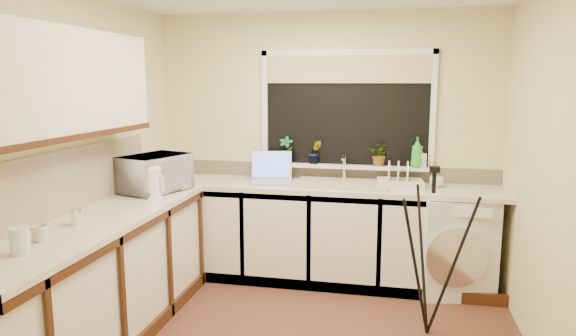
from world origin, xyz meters
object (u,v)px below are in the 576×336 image
(steel_jar, at_px, (77,217))
(kettle, at_px, (150,183))
(washing_machine, at_px, (453,243))
(glass_jug, at_px, (20,241))
(dish_rack, at_px, (400,183))
(cup_back, at_px, (437,182))
(soap_bottle_green, at_px, (417,152))
(plant_b, at_px, (315,152))
(plant_a, at_px, (286,150))
(microwave, at_px, (155,173))
(plant_d, at_px, (380,154))
(tripod, at_px, (431,252))
(laptop, at_px, (271,174))
(cup_left, at_px, (39,234))
(soap_bottle_clear, at_px, (420,157))

(steel_jar, bearing_deg, kettle, 84.32)
(washing_machine, xyz_separation_m, glass_jug, (-2.47, -2.20, 0.55))
(washing_machine, distance_m, dish_rack, 0.69)
(dish_rack, xyz_separation_m, glass_jug, (-2.00, -2.25, 0.04))
(glass_jug, bearing_deg, washing_machine, 41.69)
(washing_machine, relative_size, kettle, 3.71)
(cup_back, bearing_deg, soap_bottle_green, 145.18)
(kettle, distance_m, plant_b, 1.55)
(plant_a, relative_size, plant_b, 1.13)
(glass_jug, height_order, microwave, microwave)
(plant_d, bearing_deg, steel_jar, -134.96)
(washing_machine, height_order, plant_d, plant_d)
(tripod, bearing_deg, plant_b, 144.62)
(laptop, xyz_separation_m, plant_b, (0.37, 0.20, 0.19))
(microwave, bearing_deg, steel_jar, -162.66)
(laptop, distance_m, microwave, 1.05)
(kettle, bearing_deg, plant_a, 47.88)
(dish_rack, xyz_separation_m, soap_bottle_green, (0.14, 0.17, 0.26))
(washing_machine, xyz_separation_m, steel_jar, (-2.51, -1.63, 0.53))
(soap_bottle_green, bearing_deg, kettle, -154.87)
(plant_b, bearing_deg, kettle, -139.51)
(plant_b, bearing_deg, soap_bottle_green, -1.08)
(microwave, bearing_deg, plant_d, -47.46)
(glass_jug, relative_size, cup_left, 1.45)
(steel_jar, relative_size, cup_back, 0.89)
(plant_a, bearing_deg, plant_d, 0.91)
(kettle, bearing_deg, microwave, 105.68)
(soap_bottle_green, xyz_separation_m, soap_bottle_clear, (0.03, 0.01, -0.04))
(plant_a, xyz_separation_m, cup_left, (-0.99, -2.21, -0.23))
(dish_rack, bearing_deg, plant_a, 166.45)
(steel_jar, distance_m, plant_a, 2.11)
(laptop, distance_m, cup_left, 2.20)
(plant_b, bearing_deg, laptop, -151.99)
(tripod, xyz_separation_m, plant_b, (-1.01, 1.08, 0.54))
(dish_rack, bearing_deg, steel_jar, -144.98)
(steel_jar, xyz_separation_m, soap_bottle_clear, (2.22, 1.85, 0.19))
(plant_d, bearing_deg, soap_bottle_clear, -1.19)
(microwave, xyz_separation_m, soap_bottle_green, (2.16, 0.78, 0.13))
(plant_a, xyz_separation_m, soap_bottle_clear, (1.23, 0.01, -0.03))
(cup_back, bearing_deg, plant_b, 172.93)
(plant_d, relative_size, soap_bottle_clear, 1.10)
(soap_bottle_green, height_order, cup_left, soap_bottle_green)
(glass_jug, xyz_separation_m, microwave, (-0.02, 1.63, 0.08))
(washing_machine, distance_m, steel_jar, 3.04)
(washing_machine, bearing_deg, cup_back, 137.83)
(cup_left, bearing_deg, dish_rack, 44.70)
(glass_jug, height_order, soap_bottle_clear, soap_bottle_clear)
(microwave, height_order, cup_left, microwave)
(kettle, bearing_deg, steel_jar, -95.68)
(laptop, distance_m, soap_bottle_green, 1.33)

